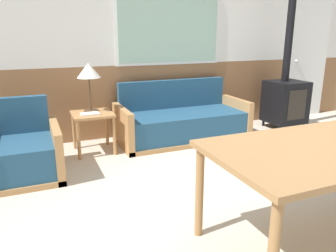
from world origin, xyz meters
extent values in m
plane|color=beige|center=(0.00, 0.00, 0.00)|extent=(16.00, 16.00, 0.00)
cube|color=#8E603D|center=(0.00, 2.63, 0.51)|extent=(7.20, 0.06, 1.03)
cube|color=white|center=(0.00, 2.63, 1.86)|extent=(7.20, 0.06, 1.67)
cube|color=white|center=(0.06, 2.59, 1.51)|extent=(1.61, 0.01, 1.00)
cube|color=#99BCA8|center=(0.06, 2.58, 1.51)|extent=(1.53, 0.02, 0.92)
cube|color=#B27F4C|center=(0.06, 2.11, 0.03)|extent=(1.80, 0.80, 0.06)
cube|color=navy|center=(0.06, 2.09, 0.23)|extent=(1.64, 0.72, 0.34)
cube|color=navy|center=(0.06, 2.46, 0.60)|extent=(1.64, 0.10, 0.41)
cube|color=#B27F4C|center=(-0.80, 2.11, 0.27)|extent=(0.08, 0.80, 0.54)
cube|color=#B27F4C|center=(0.92, 2.11, 0.27)|extent=(0.08, 0.80, 0.54)
cube|color=#B27F4C|center=(-2.00, 1.60, 0.03)|extent=(0.76, 0.80, 0.06)
cube|color=navy|center=(-2.00, 1.58, 0.23)|extent=(0.60, 0.72, 0.33)
cube|color=navy|center=(-2.00, 1.96, 0.59)|extent=(0.60, 0.10, 0.40)
cube|color=#B27F4C|center=(-1.66, 1.60, 0.27)|extent=(0.08, 0.80, 0.53)
cube|color=#B27F4C|center=(-1.18, 2.10, 0.49)|extent=(0.49, 0.49, 0.03)
cylinder|color=#B27F4C|center=(-1.40, 1.89, 0.24)|extent=(0.04, 0.04, 0.48)
cylinder|color=#B27F4C|center=(-0.97, 1.89, 0.24)|extent=(0.04, 0.04, 0.48)
cylinder|color=#B27F4C|center=(-1.40, 2.32, 0.24)|extent=(0.04, 0.04, 0.48)
cylinder|color=#B27F4C|center=(-0.97, 2.32, 0.24)|extent=(0.04, 0.04, 0.48)
cylinder|color=#4C3823|center=(-1.18, 2.19, 0.52)|extent=(0.18, 0.18, 0.02)
cylinder|color=#4C3823|center=(-1.18, 2.19, 0.73)|extent=(0.02, 0.02, 0.40)
cone|color=silver|center=(-1.18, 2.19, 1.02)|extent=(0.29, 0.29, 0.18)
cube|color=white|center=(-1.22, 2.02, 0.52)|extent=(0.22, 0.15, 0.02)
cylinder|color=#9E7042|center=(-0.80, 0.00, 0.35)|extent=(0.06, 0.06, 0.70)
cylinder|color=black|center=(1.59, 1.84, 0.05)|extent=(0.04, 0.04, 0.10)
cylinder|color=black|center=(2.03, 1.84, 0.05)|extent=(0.04, 0.04, 0.10)
cylinder|color=black|center=(1.59, 2.25, 0.05)|extent=(0.04, 0.04, 0.10)
cylinder|color=black|center=(2.03, 2.25, 0.05)|extent=(0.04, 0.04, 0.10)
cube|color=black|center=(1.81, 2.05, 0.42)|extent=(0.55, 0.51, 0.64)
cube|color=black|center=(1.81, 1.79, 0.42)|extent=(0.33, 0.01, 0.45)
cylinder|color=black|center=(1.81, 2.10, 1.64)|extent=(0.11, 0.11, 1.79)
cube|color=white|center=(2.71, 2.58, 1.03)|extent=(0.83, 0.04, 2.07)
sphere|color=silver|center=(2.42, 2.54, 0.99)|extent=(0.06, 0.06, 0.06)
camera|label=1|loc=(-1.84, -1.90, 1.46)|focal=35.00mm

